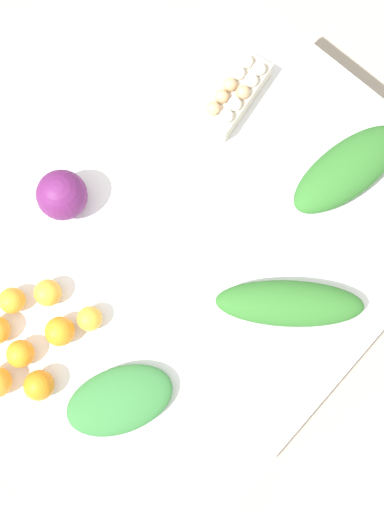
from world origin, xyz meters
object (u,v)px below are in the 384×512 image
object	(u,v)px
cabbage_purple	(62,195)
orange_3	(20,354)
egg_carton	(236,93)
orange_6	(90,319)
orange_2	(39,385)
greens_bunch_kale	(120,400)
orange_4	(48,293)
orange_5	(12,300)
orange_1	(60,331)
greens_bunch_scallion	(290,304)
greens_bunch_beet_tops	(348,169)

from	to	relation	value
cabbage_purple	orange_3	distance (m)	0.44
egg_carton	orange_6	bearing A→B (deg)	-178.36
orange_2	greens_bunch_kale	bearing A→B (deg)	122.80
egg_carton	orange_4	bearing A→B (deg)	171.73
orange_2	orange_5	size ratio (longest dim) A/B	1.11
orange_4	orange_5	distance (m)	0.10
cabbage_purple	orange_5	distance (m)	0.32
orange_1	orange_4	bearing A→B (deg)	-116.65
egg_carton	orange_4	size ratio (longest dim) A/B	3.67
orange_4	orange_1	bearing A→B (deg)	63.35
greens_bunch_scallion	orange_2	xyz separation A→B (m)	(0.61, -0.34, -0.00)
greens_bunch_scallion	orange_6	xyz separation A→B (m)	(0.39, -0.37, -0.01)
orange_3	egg_carton	bearing A→B (deg)	-174.76
orange_1	greens_bunch_kale	bearing A→B (deg)	85.56
greens_bunch_beet_tops	orange_1	distance (m)	0.91
orange_2	orange_3	bearing A→B (deg)	-103.09
orange_3	orange_4	world-z (taller)	same
egg_carton	orange_3	world-z (taller)	egg_carton
cabbage_purple	orange_1	bearing A→B (deg)	43.93
orange_3	greens_bunch_kale	bearing A→B (deg)	108.77
cabbage_purple	greens_bunch_kale	xyz separation A→B (m)	(0.29, 0.50, -0.04)
cabbage_purple	orange_5	xyz separation A→B (m)	(0.30, 0.10, -0.03)
greens_bunch_beet_tops	orange_4	bearing A→B (deg)	-24.10
orange_2	orange_3	world-z (taller)	orange_2
greens_bunch_kale	orange_3	distance (m)	0.29
cabbage_purple	orange_2	bearing A→B (deg)	38.40
orange_5	orange_6	distance (m)	0.22
egg_carton	orange_5	bearing A→B (deg)	167.89
orange_2	orange_3	distance (m)	0.10
greens_bunch_scallion	greens_bunch_kale	xyz separation A→B (m)	(0.49, -0.16, -0.01)
greens_bunch_beet_tops	greens_bunch_kale	distance (m)	0.89
orange_3	greens_bunch_beet_tops	bearing A→B (deg)	162.86
greens_bunch_scallion	orange_2	size ratio (longest dim) A/B	5.00
egg_carton	orange_1	size ratio (longest dim) A/B	3.43
cabbage_purple	orange_1	distance (m)	0.37
orange_4	egg_carton	bearing A→B (deg)	-178.37
greens_bunch_beet_tops	orange_1	world-z (taller)	greens_bunch_beet_tops
greens_bunch_scallion	orange_1	xyz separation A→B (m)	(0.47, -0.40, -0.00)
egg_carton	orange_2	xyz separation A→B (m)	(0.97, 0.18, -0.00)
orange_1	orange_5	bearing A→B (deg)	-78.96
greens_bunch_scallion	orange_6	distance (m)	0.54
orange_2	cabbage_purple	bearing A→B (deg)	-141.60
egg_carton	greens_bunch_kale	size ratio (longest dim) A/B	0.96
orange_2	greens_bunch_beet_tops	bearing A→B (deg)	168.30
greens_bunch_scallion	orange_3	bearing A→B (deg)	-36.59
cabbage_purple	orange_4	xyz separation A→B (m)	(0.22, 0.16, -0.03)
orange_1	orange_5	world-z (taller)	orange_1
greens_bunch_beet_tops	orange_3	world-z (taller)	greens_bunch_beet_tops
cabbage_purple	egg_carton	xyz separation A→B (m)	(-0.57, 0.14, -0.03)
orange_3	orange_1	bearing A→B (deg)	162.80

